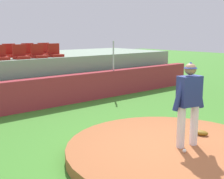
% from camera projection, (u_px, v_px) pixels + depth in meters
% --- Properties ---
extents(ground_plane, '(60.00, 60.00, 0.00)m').
position_uv_depth(ground_plane, '(171.00, 157.00, 6.15)').
color(ground_plane, '#3F842A').
extents(pitchers_mound, '(4.33, 4.33, 0.24)m').
position_uv_depth(pitchers_mound, '(171.00, 151.00, 6.13)').
color(pitchers_mound, '#A95F36').
rests_on(pitchers_mound, ground_plane).
extents(pitcher, '(0.79, 0.35, 1.73)m').
position_uv_depth(pitcher, '(189.00, 98.00, 5.93)').
color(pitcher, white).
rests_on(pitcher, pitchers_mound).
extents(baseball, '(0.07, 0.07, 0.07)m').
position_uv_depth(baseball, '(184.00, 151.00, 5.76)').
color(baseball, white).
rests_on(baseball, pitchers_mound).
extents(fielding_glove, '(0.28, 0.35, 0.11)m').
position_uv_depth(fielding_glove, '(201.00, 133.00, 6.74)').
color(fielding_glove, brown).
rests_on(fielding_glove, pitchers_mound).
extents(brick_barrier, '(14.83, 0.40, 1.03)m').
position_uv_depth(brick_barrier, '(45.00, 92.00, 10.15)').
color(brick_barrier, '#A02E36').
rests_on(brick_barrier, ground_plane).
extents(fence_post_right, '(0.06, 0.06, 1.17)m').
position_uv_depth(fence_post_right, '(113.00, 56.00, 11.86)').
color(fence_post_right, silver).
rests_on(fence_post_right, brick_barrier).
extents(bleacher_platform, '(14.16, 4.25, 1.62)m').
position_uv_depth(bleacher_platform, '(14.00, 75.00, 12.10)').
color(bleacher_platform, gray).
rests_on(bleacher_platform, ground_plane).
extents(stadium_chair_0, '(0.48, 0.44, 0.50)m').
position_uv_depth(stadium_chair_0, '(0.00, 55.00, 10.04)').
color(stadium_chair_0, maroon).
rests_on(stadium_chair_0, bleacher_platform).
extents(stadium_chair_1, '(0.48, 0.44, 0.50)m').
position_uv_depth(stadium_chair_1, '(20.00, 54.00, 10.46)').
color(stadium_chair_1, maroon).
rests_on(stadium_chair_1, bleacher_platform).
extents(stadium_chair_2, '(0.48, 0.44, 0.50)m').
position_uv_depth(stadium_chair_2, '(38.00, 53.00, 10.89)').
color(stadium_chair_2, maroon).
rests_on(stadium_chair_2, bleacher_platform).
extents(stadium_chair_3, '(0.48, 0.44, 0.50)m').
position_uv_depth(stadium_chair_3, '(55.00, 53.00, 11.37)').
color(stadium_chair_3, maroon).
rests_on(stadium_chair_3, bleacher_platform).
extents(stadium_chair_5, '(0.48, 0.44, 0.50)m').
position_uv_depth(stadium_chair_5, '(10.00, 53.00, 11.15)').
color(stadium_chair_5, maroon).
rests_on(stadium_chair_5, bleacher_platform).
extents(stadium_chair_6, '(0.48, 0.44, 0.50)m').
position_uv_depth(stadium_chair_6, '(29.00, 52.00, 11.63)').
color(stadium_chair_6, maroon).
rests_on(stadium_chair_6, bleacher_platform).
extents(stadium_chair_7, '(0.48, 0.44, 0.50)m').
position_uv_depth(stadium_chair_7, '(45.00, 51.00, 12.09)').
color(stadium_chair_7, maroon).
rests_on(stadium_chair_7, bleacher_platform).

